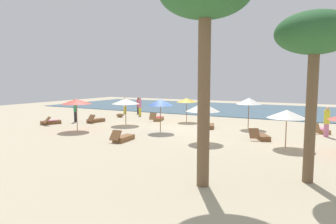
{
  "coord_description": "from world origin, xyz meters",
  "views": [
    {
      "loc": [
        9.57,
        -18.14,
        3.54
      ],
      "look_at": [
        -1.08,
        1.54,
        1.1
      ],
      "focal_mm": 31.88,
      "sensor_mm": 36.0,
      "label": 1
    }
  ],
  "objects_px": {
    "dog": "(120,115)",
    "umbrella_3": "(187,100)",
    "lounger_5": "(50,122)",
    "person_1": "(75,110)",
    "umbrella_0": "(287,114)",
    "lounger_6": "(158,119)",
    "umbrella_7": "(203,107)",
    "umbrella_6": "(160,102)",
    "person_3": "(140,106)",
    "lounger_3": "(96,120)",
    "person_4": "(125,105)",
    "palm_0": "(315,38)",
    "person_0": "(138,106)",
    "umbrella_1": "(76,102)",
    "umbrella_5": "(249,101)",
    "lounger_0": "(261,137)",
    "lounger_2": "(209,126)",
    "person_2": "(327,121)",
    "lounger_1": "(123,138)",
    "lounger_4": "(320,130)"
  },
  "relations": [
    {
      "from": "umbrella_0",
      "to": "person_1",
      "type": "bearing_deg",
      "value": 174.05
    },
    {
      "from": "umbrella_5",
      "to": "umbrella_6",
      "type": "distance_m",
      "value": 6.48
    },
    {
      "from": "umbrella_7",
      "to": "person_0",
      "type": "xyz_separation_m",
      "value": [
        -11.01,
        9.77,
        -1.12
      ]
    },
    {
      "from": "umbrella_6",
      "to": "palm_0",
      "type": "relative_size",
      "value": 0.38
    },
    {
      "from": "dog",
      "to": "umbrella_3",
      "type": "bearing_deg",
      "value": 1.79
    },
    {
      "from": "umbrella_5",
      "to": "person_0",
      "type": "xyz_separation_m",
      "value": [
        -12.21,
        3.91,
        -1.13
      ]
    },
    {
      "from": "umbrella_0",
      "to": "person_2",
      "type": "relative_size",
      "value": 1.06
    },
    {
      "from": "person_1",
      "to": "person_3",
      "type": "relative_size",
      "value": 1.07
    },
    {
      "from": "person_4",
      "to": "palm_0",
      "type": "height_order",
      "value": "palm_0"
    },
    {
      "from": "lounger_0",
      "to": "lounger_6",
      "type": "bearing_deg",
      "value": 156.52
    },
    {
      "from": "umbrella_6",
      "to": "person_3",
      "type": "xyz_separation_m",
      "value": [
        -6.32,
        6.96,
        -1.06
      ]
    },
    {
      "from": "lounger_3",
      "to": "lounger_6",
      "type": "relative_size",
      "value": 1.0
    },
    {
      "from": "umbrella_7",
      "to": "lounger_3",
      "type": "xyz_separation_m",
      "value": [
        -10.77,
        3.06,
        -1.82
      ]
    },
    {
      "from": "umbrella_0",
      "to": "person_3",
      "type": "relative_size",
      "value": 1.09
    },
    {
      "from": "dog",
      "to": "umbrella_0",
      "type": "bearing_deg",
      "value": -21.31
    },
    {
      "from": "lounger_3",
      "to": "palm_0",
      "type": "bearing_deg",
      "value": -24.78
    },
    {
      "from": "umbrella_0",
      "to": "lounger_3",
      "type": "xyz_separation_m",
      "value": [
        -15.15,
        2.34,
        -1.6
      ]
    },
    {
      "from": "umbrella_7",
      "to": "person_3",
      "type": "height_order",
      "value": "umbrella_7"
    },
    {
      "from": "lounger_6",
      "to": "person_3",
      "type": "relative_size",
      "value": 0.96
    },
    {
      "from": "umbrella_0",
      "to": "dog",
      "type": "bearing_deg",
      "value": 158.69
    },
    {
      "from": "lounger_5",
      "to": "dog",
      "type": "relative_size",
      "value": 2.34
    },
    {
      "from": "umbrella_7",
      "to": "umbrella_6",
      "type": "bearing_deg",
      "value": 156.29
    },
    {
      "from": "lounger_5",
      "to": "lounger_6",
      "type": "height_order",
      "value": "lounger_6"
    },
    {
      "from": "umbrella_5",
      "to": "umbrella_7",
      "type": "bearing_deg",
      "value": -101.6
    },
    {
      "from": "umbrella_0",
      "to": "lounger_6",
      "type": "bearing_deg",
      "value": 152.7
    },
    {
      "from": "umbrella_1",
      "to": "palm_0",
      "type": "xyz_separation_m",
      "value": [
        14.88,
        -3.96,
        2.89
      ]
    },
    {
      "from": "umbrella_5",
      "to": "person_3",
      "type": "bearing_deg",
      "value": 166.34
    },
    {
      "from": "umbrella_7",
      "to": "person_4",
      "type": "height_order",
      "value": "umbrella_7"
    },
    {
      "from": "lounger_5",
      "to": "lounger_4",
      "type": "bearing_deg",
      "value": 17.25
    },
    {
      "from": "umbrella_5",
      "to": "lounger_3",
      "type": "distance_m",
      "value": 12.43
    },
    {
      "from": "lounger_6",
      "to": "lounger_2",
      "type": "bearing_deg",
      "value": -18.46
    },
    {
      "from": "umbrella_6",
      "to": "umbrella_1",
      "type": "bearing_deg",
      "value": -157.56
    },
    {
      "from": "lounger_5",
      "to": "person_1",
      "type": "relative_size",
      "value": 0.91
    },
    {
      "from": "umbrella_5",
      "to": "lounger_2",
      "type": "bearing_deg",
      "value": -154.56
    },
    {
      "from": "lounger_3",
      "to": "lounger_5",
      "type": "xyz_separation_m",
      "value": [
        -2.41,
        -2.55,
        0.01
      ]
    },
    {
      "from": "umbrella_1",
      "to": "lounger_2",
      "type": "height_order",
      "value": "umbrella_1"
    },
    {
      "from": "umbrella_6",
      "to": "person_2",
      "type": "distance_m",
      "value": 10.54
    },
    {
      "from": "lounger_4",
      "to": "lounger_5",
      "type": "bearing_deg",
      "value": -162.75
    },
    {
      "from": "lounger_3",
      "to": "person_1",
      "type": "bearing_deg",
      "value": -160.21
    },
    {
      "from": "umbrella_6",
      "to": "person_4",
      "type": "bearing_deg",
      "value": 138.09
    },
    {
      "from": "umbrella_7",
      "to": "lounger_6",
      "type": "distance_m",
      "value": 9.44
    },
    {
      "from": "lounger_0",
      "to": "lounger_3",
      "type": "distance_m",
      "value": 13.62
    },
    {
      "from": "umbrella_0",
      "to": "lounger_6",
      "type": "distance_m",
      "value": 12.54
    },
    {
      "from": "lounger_4",
      "to": "dog",
      "type": "relative_size",
      "value": 2.31
    },
    {
      "from": "palm_0",
      "to": "lounger_3",
      "type": "bearing_deg",
      "value": 155.22
    },
    {
      "from": "person_0",
      "to": "person_2",
      "type": "relative_size",
      "value": 0.91
    },
    {
      "from": "umbrella_0",
      "to": "lounger_3",
      "type": "height_order",
      "value": "umbrella_0"
    },
    {
      "from": "umbrella_7",
      "to": "person_2",
      "type": "height_order",
      "value": "umbrella_7"
    },
    {
      "from": "person_3",
      "to": "dog",
      "type": "distance_m",
      "value": 2.25
    },
    {
      "from": "lounger_1",
      "to": "dog",
      "type": "height_order",
      "value": "lounger_1"
    }
  ]
}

